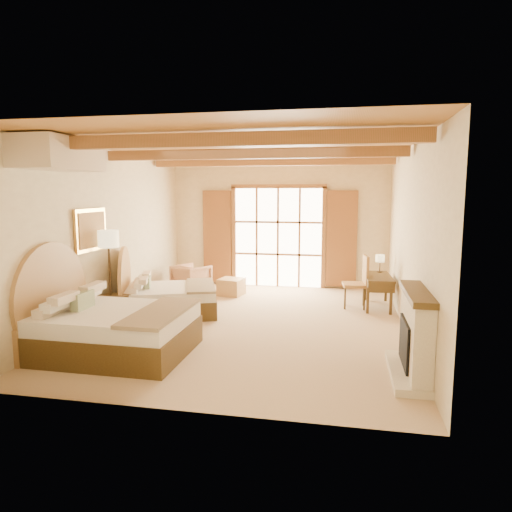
% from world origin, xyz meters
% --- Properties ---
extents(floor, '(7.00, 7.00, 0.00)m').
position_xyz_m(floor, '(0.00, 0.00, 0.00)').
color(floor, '#CCAD89').
rests_on(floor, ground).
extents(wall_back, '(5.50, 0.00, 5.50)m').
position_xyz_m(wall_back, '(0.00, 3.50, 1.60)').
color(wall_back, beige).
rests_on(wall_back, ground).
extents(wall_left, '(0.00, 7.00, 7.00)m').
position_xyz_m(wall_left, '(-2.75, 0.00, 1.60)').
color(wall_left, beige).
rests_on(wall_left, ground).
extents(wall_right, '(0.00, 7.00, 7.00)m').
position_xyz_m(wall_right, '(2.75, 0.00, 1.60)').
color(wall_right, beige).
rests_on(wall_right, ground).
extents(ceiling, '(7.00, 7.00, 0.00)m').
position_xyz_m(ceiling, '(0.00, 0.00, 3.20)').
color(ceiling, '#B77334').
rests_on(ceiling, ground).
extents(ceiling_beams, '(5.39, 4.60, 0.18)m').
position_xyz_m(ceiling_beams, '(0.00, 0.00, 3.08)').
color(ceiling_beams, '#995C37').
rests_on(ceiling_beams, ceiling).
extents(french_doors, '(3.95, 0.08, 2.60)m').
position_xyz_m(french_doors, '(0.00, 3.44, 1.25)').
color(french_doors, white).
rests_on(french_doors, ground).
extents(fireplace, '(0.46, 1.40, 1.16)m').
position_xyz_m(fireplace, '(2.60, -2.00, 0.51)').
color(fireplace, beige).
rests_on(fireplace, ground).
extents(painting, '(0.06, 0.95, 0.75)m').
position_xyz_m(painting, '(-2.70, -0.75, 1.75)').
color(painting, gold).
rests_on(painting, wall_left).
extents(canopy_valance, '(0.70, 1.40, 0.45)m').
position_xyz_m(canopy_valance, '(-2.40, -2.00, 2.95)').
color(canopy_valance, beige).
rests_on(canopy_valance, ceiling).
extents(bed_near, '(2.21, 1.73, 1.45)m').
position_xyz_m(bed_near, '(-1.84, -1.95, 0.44)').
color(bed_near, '#4E3A1C').
rests_on(bed_near, floor).
extents(bed_far, '(2.24, 1.89, 1.19)m').
position_xyz_m(bed_far, '(-1.85, 0.34, 0.36)').
color(bed_far, '#4E3A1C').
rests_on(bed_far, floor).
extents(nightstand, '(0.57, 0.57, 0.56)m').
position_xyz_m(nightstand, '(-2.43, -0.63, 0.28)').
color(nightstand, '#4E3A1C').
rests_on(nightstand, floor).
extents(floor_lamp, '(0.37, 0.37, 1.73)m').
position_xyz_m(floor_lamp, '(-2.50, -0.53, 1.47)').
color(floor_lamp, '#382818').
rests_on(floor_lamp, floor).
extents(armchair, '(1.00, 1.01, 0.68)m').
position_xyz_m(armchair, '(-1.93, 2.27, 0.34)').
color(armchair, '#B57B57').
rests_on(armchair, floor).
extents(ottoman, '(0.62, 0.62, 0.39)m').
position_xyz_m(ottoman, '(-0.92, 2.21, 0.19)').
color(ottoman, '#A57D4B').
rests_on(ottoman, floor).
extents(desk, '(0.60, 1.27, 0.67)m').
position_xyz_m(desk, '(2.38, 1.69, 0.36)').
color(desk, '#4E3A1C').
rests_on(desk, floor).
extents(desk_chair, '(0.55, 0.54, 1.11)m').
position_xyz_m(desk_chair, '(1.94, 1.56, 0.34)').
color(desk_chair, '#A26A38').
rests_on(desk_chair, floor).
extents(desk_lamp, '(0.19, 0.19, 0.38)m').
position_xyz_m(desk_lamp, '(2.44, 2.14, 0.96)').
color(desk_lamp, '#382818').
rests_on(desk_lamp, desk).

